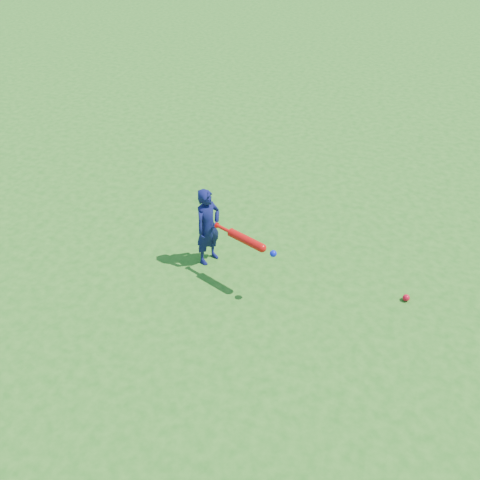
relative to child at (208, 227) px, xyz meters
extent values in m
plane|color=#256919|center=(0.07, -0.58, -0.50)|extent=(80.00, 80.00, 0.00)
imported|color=#10124B|center=(0.00, 0.00, 0.00)|extent=(0.36, 0.43, 1.00)
sphere|color=red|center=(2.38, 0.09, -0.46)|extent=(0.08, 0.08, 0.08)
cylinder|color=red|center=(0.17, -0.12, 0.14)|extent=(0.04, 0.07, 0.07)
cylinder|color=red|center=(0.27, -0.16, 0.14)|extent=(0.22, 0.11, 0.04)
cylinder|color=red|center=(0.57, -0.27, 0.14)|extent=(0.46, 0.25, 0.10)
sphere|color=red|center=(0.79, -0.35, 0.14)|extent=(0.10, 0.10, 0.10)
sphere|color=#0D18DF|center=(0.93, -0.40, 0.14)|extent=(0.08, 0.08, 0.08)
camera|label=1|loc=(2.16, -4.74, 3.66)|focal=40.00mm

